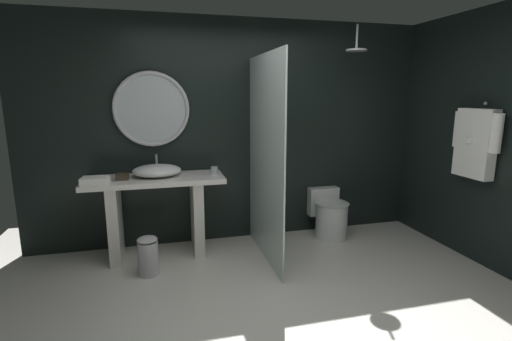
{
  "coord_description": "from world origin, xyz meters",
  "views": [
    {
      "loc": [
        -0.88,
        -2.48,
        1.74
      ],
      "look_at": [
        0.01,
        0.98,
        1.01
      ],
      "focal_mm": 26.23,
      "sensor_mm": 36.0,
      "label": 1
    }
  ],
  "objects_px": {
    "tissue_box": "(122,177)",
    "hanging_bathrobe": "(475,141)",
    "rain_shower_head": "(356,49)",
    "round_wall_mirror": "(152,109)",
    "waste_bin": "(148,256)",
    "vessel_sink": "(157,171)",
    "folded_hand_towel": "(95,181)",
    "tumbler_cup": "(214,171)",
    "toilet": "(329,215)"
  },
  "relations": [
    {
      "from": "vessel_sink",
      "to": "folded_hand_towel",
      "type": "distance_m",
      "value": 0.63
    },
    {
      "from": "vessel_sink",
      "to": "rain_shower_head",
      "type": "distance_m",
      "value": 2.58
    },
    {
      "from": "rain_shower_head",
      "to": "toilet",
      "type": "bearing_deg",
      "value": 143.85
    },
    {
      "from": "round_wall_mirror",
      "to": "hanging_bathrobe",
      "type": "distance_m",
      "value": 3.4
    },
    {
      "from": "round_wall_mirror",
      "to": "toilet",
      "type": "height_order",
      "value": "round_wall_mirror"
    },
    {
      "from": "rain_shower_head",
      "to": "waste_bin",
      "type": "bearing_deg",
      "value": -170.89
    },
    {
      "from": "rain_shower_head",
      "to": "hanging_bathrobe",
      "type": "bearing_deg",
      "value": -43.36
    },
    {
      "from": "waste_bin",
      "to": "tumbler_cup",
      "type": "bearing_deg",
      "value": 31.47
    },
    {
      "from": "toilet",
      "to": "vessel_sink",
      "type": "bearing_deg",
      "value": -179.64
    },
    {
      "from": "round_wall_mirror",
      "to": "hanging_bathrobe",
      "type": "bearing_deg",
      "value": -20.99
    },
    {
      "from": "round_wall_mirror",
      "to": "hanging_bathrobe",
      "type": "xyz_separation_m",
      "value": [
        3.16,
        -1.21,
        -0.31
      ]
    },
    {
      "from": "tissue_box",
      "to": "hanging_bathrobe",
      "type": "relative_size",
      "value": 0.16
    },
    {
      "from": "vessel_sink",
      "to": "tumbler_cup",
      "type": "distance_m",
      "value": 0.61
    },
    {
      "from": "round_wall_mirror",
      "to": "hanging_bathrobe",
      "type": "height_order",
      "value": "round_wall_mirror"
    },
    {
      "from": "rain_shower_head",
      "to": "toilet",
      "type": "xyz_separation_m",
      "value": [
        -0.18,
        0.13,
        -1.97
      ]
    },
    {
      "from": "folded_hand_towel",
      "to": "toilet",
      "type": "bearing_deg",
      "value": 4.95
    },
    {
      "from": "rain_shower_head",
      "to": "folded_hand_towel",
      "type": "height_order",
      "value": "rain_shower_head"
    },
    {
      "from": "tumbler_cup",
      "to": "waste_bin",
      "type": "xyz_separation_m",
      "value": [
        -0.73,
        -0.45,
        -0.72
      ]
    },
    {
      "from": "folded_hand_towel",
      "to": "waste_bin",
      "type": "bearing_deg",
      "value": -31.19
    },
    {
      "from": "tissue_box",
      "to": "rain_shower_head",
      "type": "distance_m",
      "value": 2.9
    },
    {
      "from": "tissue_box",
      "to": "round_wall_mirror",
      "type": "height_order",
      "value": "round_wall_mirror"
    },
    {
      "from": "vessel_sink",
      "to": "folded_hand_towel",
      "type": "bearing_deg",
      "value": -159.9
    },
    {
      "from": "tissue_box",
      "to": "rain_shower_head",
      "type": "xyz_separation_m",
      "value": [
        2.57,
        -0.06,
        1.34
      ]
    },
    {
      "from": "rain_shower_head",
      "to": "waste_bin",
      "type": "height_order",
      "value": "rain_shower_head"
    },
    {
      "from": "toilet",
      "to": "waste_bin",
      "type": "bearing_deg",
      "value": -166.74
    },
    {
      "from": "vessel_sink",
      "to": "folded_hand_towel",
      "type": "xyz_separation_m",
      "value": [
        -0.59,
        -0.21,
        -0.03
      ]
    },
    {
      "from": "hanging_bathrobe",
      "to": "folded_hand_towel",
      "type": "distance_m",
      "value": 3.82
    },
    {
      "from": "tissue_box",
      "to": "rain_shower_head",
      "type": "relative_size",
      "value": 0.44
    },
    {
      "from": "rain_shower_head",
      "to": "folded_hand_towel",
      "type": "xyz_separation_m",
      "value": [
        -2.81,
        -0.09,
        -1.33
      ]
    },
    {
      "from": "tissue_box",
      "to": "hanging_bathrobe",
      "type": "height_order",
      "value": "hanging_bathrobe"
    },
    {
      "from": "round_wall_mirror",
      "to": "rain_shower_head",
      "type": "height_order",
      "value": "rain_shower_head"
    },
    {
      "from": "tumbler_cup",
      "to": "folded_hand_towel",
      "type": "bearing_deg",
      "value": -172.14
    },
    {
      "from": "waste_bin",
      "to": "round_wall_mirror",
      "type": "bearing_deg",
      "value": 82.36
    },
    {
      "from": "tissue_box",
      "to": "waste_bin",
      "type": "xyz_separation_m",
      "value": [
        0.23,
        -0.44,
        -0.71
      ]
    },
    {
      "from": "vessel_sink",
      "to": "waste_bin",
      "type": "relative_size",
      "value": 1.31
    },
    {
      "from": "vessel_sink",
      "to": "waste_bin",
      "type": "distance_m",
      "value": 0.9
    },
    {
      "from": "hanging_bathrobe",
      "to": "toilet",
      "type": "distance_m",
      "value": 1.79
    },
    {
      "from": "tissue_box",
      "to": "folded_hand_towel",
      "type": "bearing_deg",
      "value": -146.55
    },
    {
      "from": "rain_shower_head",
      "to": "hanging_bathrobe",
      "type": "relative_size",
      "value": 0.37
    },
    {
      "from": "vessel_sink",
      "to": "hanging_bathrobe",
      "type": "relative_size",
      "value": 0.67
    },
    {
      "from": "tumbler_cup",
      "to": "rain_shower_head",
      "type": "height_order",
      "value": "rain_shower_head"
    },
    {
      "from": "hanging_bathrobe",
      "to": "vessel_sink",
      "type": "bearing_deg",
      "value": 162.64
    },
    {
      "from": "tumbler_cup",
      "to": "waste_bin",
      "type": "relative_size",
      "value": 0.23
    },
    {
      "from": "toilet",
      "to": "waste_bin",
      "type": "height_order",
      "value": "toilet"
    },
    {
      "from": "tumbler_cup",
      "to": "round_wall_mirror",
      "type": "distance_m",
      "value": 0.96
    },
    {
      "from": "round_wall_mirror",
      "to": "hanging_bathrobe",
      "type": "relative_size",
      "value": 1.07
    },
    {
      "from": "waste_bin",
      "to": "folded_hand_towel",
      "type": "bearing_deg",
      "value": 148.81
    },
    {
      "from": "tissue_box",
      "to": "hanging_bathrobe",
      "type": "distance_m",
      "value": 3.62
    },
    {
      "from": "round_wall_mirror",
      "to": "folded_hand_towel",
      "type": "relative_size",
      "value": 3.25
    },
    {
      "from": "hanging_bathrobe",
      "to": "folded_hand_towel",
      "type": "bearing_deg",
      "value": 168.38
    }
  ]
}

